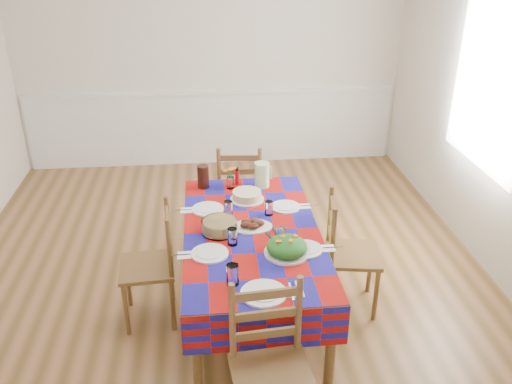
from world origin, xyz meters
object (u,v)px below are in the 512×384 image
chair_left (153,266)px  green_pitcher (262,175)px  tea_pitcher (203,177)px  meat_platter (252,225)px  chair_near (271,370)px  chair_right (348,254)px  dining_table (252,240)px  chair_far (240,192)px

chair_left → green_pitcher: bearing=125.8°
tea_pitcher → chair_left: chair_left is taller
meat_platter → green_pitcher: 0.71m
chair_near → tea_pitcher: bearing=94.9°
tea_pitcher → chair_right: bearing=-35.7°
dining_table → chair_left: 0.74m
tea_pitcher → chair_left: 0.92m
meat_platter → green_pitcher: green_pitcher is taller
meat_platter → chair_left: size_ratio=0.32×
meat_platter → chair_left: bearing=-177.0°
green_pitcher → chair_far: chair_far is taller
dining_table → chair_right: size_ratio=1.95×
meat_platter → chair_near: bearing=-90.4°
chair_far → chair_right: (0.72, -1.13, -0.01)m
dining_table → meat_platter: size_ratio=6.12×
green_pitcher → chair_right: size_ratio=0.23×
chair_near → chair_right: chair_near is taller
dining_table → chair_near: chair_near is taller
dining_table → green_pitcher: green_pitcher is taller
tea_pitcher → chair_right: 1.34m
green_pitcher → meat_platter: bearing=-102.3°
tea_pitcher → meat_platter: bearing=-65.0°
dining_table → green_pitcher: size_ratio=8.63×
chair_far → chair_right: bearing=127.2°
meat_platter → chair_far: (-0.01, 1.10, -0.26)m
chair_near → chair_left: bearing=117.3°
chair_right → green_pitcher: bearing=47.3°
green_pitcher → tea_pitcher: (-0.49, 0.03, -0.01)m
meat_platter → chair_right: size_ratio=0.32×
meat_platter → chair_left: (-0.73, -0.04, -0.28)m
chair_near → chair_far: chair_near is taller
chair_near → chair_left: (-0.72, 1.14, -0.03)m
dining_table → green_pitcher: (0.16, 0.73, 0.18)m
green_pitcher → tea_pitcher: bearing=176.5°
meat_platter → chair_far: bearing=90.4°
chair_far → chair_left: bearing=62.3°
green_pitcher → chair_right: bearing=-52.1°
chair_far → chair_near: bearing=94.5°
chair_left → chair_near: bearing=28.2°
meat_platter → chair_near: chair_near is taller
dining_table → chair_far: (-0.00, 1.14, -0.16)m
chair_near → meat_platter: bearing=84.7°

